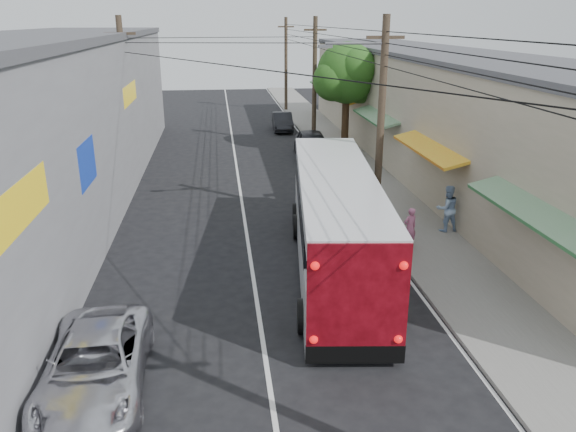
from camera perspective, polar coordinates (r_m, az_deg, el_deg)
The scene contains 12 objects.
sidewalk at distance 29.60m, azimuth 7.68°, elevation 4.00°, with size 3.00×80.00×0.12m, color slate.
building_right at distance 32.23m, azimuth 14.90°, elevation 10.41°, with size 7.09×40.00×6.25m.
building_left at distance 27.01m, azimuth -23.62°, elevation 8.90°, with size 7.20×36.00×7.25m.
utility_poles at distance 28.45m, azimuth 1.15°, elevation 11.91°, with size 11.80×45.28×8.00m.
street_tree at distance 34.64m, azimuth 6.10°, elevation 14.06°, with size 4.40×4.00×6.60m.
coach_bus at distance 18.14m, azimuth 4.82°, elevation -0.46°, with size 3.64×11.50×3.26m.
jeepney at distance 13.42m, azimuth -18.96°, elevation -14.09°, with size 2.17×4.71×1.31m, color silver.
parked_suv at distance 22.85m, azimuth 5.14°, elevation 1.47°, with size 2.31×5.67×1.65m, color #ABAAB3.
parked_car_mid at distance 33.58m, azimuth 2.46°, elevation 7.29°, with size 1.88×4.68×1.60m, color #232428.
parked_car_far at distance 42.03m, azimuth -0.56°, elevation 9.55°, with size 1.38×3.96×1.30m, color black.
pedestrian_near at distance 20.33m, azimuth 12.28°, elevation -1.15°, with size 0.53×0.35×1.45m, color #CA6A97.
pedestrian_far at distance 22.16m, azimuth 15.87°, elevation 0.75°, with size 0.88×0.68×1.80m, color #9AB9E0.
Camera 1 is at (-0.90, -7.59, 7.82)m, focal length 35.00 mm.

